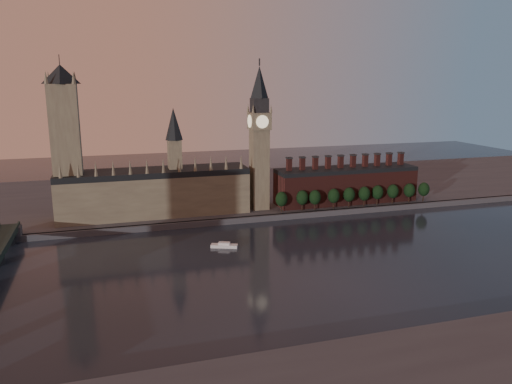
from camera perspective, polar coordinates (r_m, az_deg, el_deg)
ground at (r=266.83m, az=5.38°, el=-8.54°), size 900.00×900.00×0.00m
north_bank at (r=429.36m, az=-3.60°, el=-0.05°), size 900.00×182.00×4.00m
palace_of_westminster at (r=354.06m, az=-11.45°, el=0.24°), size 130.00×30.30×74.00m
victoria_tower at (r=347.65m, az=-20.91°, el=5.69°), size 24.00×24.00×108.00m
big_ben at (r=358.01m, az=0.38°, el=6.34°), size 15.00×15.00×107.00m
chimney_block at (r=390.44m, az=10.23°, el=0.86°), size 110.00×25.00×37.00m
embankment_tree_0 at (r=355.64m, az=2.93°, el=-0.82°), size 8.60×8.60×14.88m
embankment_tree_1 at (r=361.25m, az=5.31°, el=-0.64°), size 8.60×8.60×14.88m
embankment_tree_2 at (r=363.12m, az=6.75°, el=-0.61°), size 8.60×8.60×14.88m
embankment_tree_3 at (r=369.42m, az=8.87°, el=-0.45°), size 8.60×8.60×14.88m
embankment_tree_4 at (r=375.52m, az=10.59°, el=-0.30°), size 8.60×8.60×14.88m
embankment_tree_5 at (r=380.98m, az=12.27°, el=-0.19°), size 8.60×8.60×14.88m
embankment_tree_6 at (r=387.89m, az=13.72°, el=-0.03°), size 8.60×8.60×14.88m
embankment_tree_7 at (r=394.14m, az=15.38°, el=0.07°), size 8.60×8.60×14.88m
embankment_tree_8 at (r=401.44m, az=17.12°, el=0.19°), size 8.60×8.60×14.88m
embankment_tree_9 at (r=408.61m, az=18.63°, el=0.30°), size 8.60×8.60×14.88m
river_boat at (r=295.72m, az=-3.65°, el=-6.11°), size 16.17×10.04×3.13m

